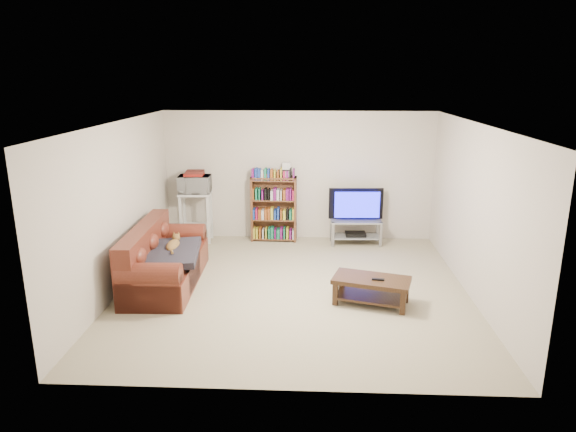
# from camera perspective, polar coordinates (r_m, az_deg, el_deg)

# --- Properties ---
(floor) EXTENTS (5.00, 5.00, 0.00)m
(floor) POSITION_cam_1_polar(r_m,az_deg,el_deg) (7.58, 0.62, -8.13)
(floor) COLOR tan
(floor) RESTS_ON ground
(ceiling) EXTENTS (5.00, 5.00, 0.00)m
(ceiling) POSITION_cam_1_polar(r_m,az_deg,el_deg) (6.98, 0.68, 10.26)
(ceiling) COLOR white
(ceiling) RESTS_ON ground
(wall_back) EXTENTS (5.00, 0.00, 5.00)m
(wall_back) POSITION_cam_1_polar(r_m,az_deg,el_deg) (9.62, 1.18, 4.47)
(wall_back) COLOR silver
(wall_back) RESTS_ON ground
(wall_front) EXTENTS (5.00, 0.00, 5.00)m
(wall_front) POSITION_cam_1_polar(r_m,az_deg,el_deg) (4.81, -0.43, -6.91)
(wall_front) COLOR silver
(wall_front) RESTS_ON ground
(wall_left) EXTENTS (0.00, 5.00, 5.00)m
(wall_left) POSITION_cam_1_polar(r_m,az_deg,el_deg) (7.69, -18.32, 0.87)
(wall_left) COLOR silver
(wall_left) RESTS_ON ground
(wall_right) EXTENTS (0.00, 5.00, 5.00)m
(wall_right) POSITION_cam_1_polar(r_m,az_deg,el_deg) (7.53, 20.03, 0.41)
(wall_right) COLOR silver
(wall_right) RESTS_ON ground
(sofa) EXTENTS (0.96, 2.09, 0.88)m
(sofa) POSITION_cam_1_polar(r_m,az_deg,el_deg) (7.90, -13.91, -5.16)
(sofa) COLOR #602518
(sofa) RESTS_ON floor
(blanket) EXTENTS (0.91, 1.12, 0.18)m
(blanket) POSITION_cam_1_polar(r_m,az_deg,el_deg) (7.65, -12.96, -4.08)
(blanket) COLOR #27242E
(blanket) RESTS_ON sofa
(cat) EXTENTS (0.24, 0.57, 0.17)m
(cat) POSITION_cam_1_polar(r_m,az_deg,el_deg) (7.81, -12.67, -3.21)
(cat) COLOR brown
(cat) RESTS_ON sofa
(coffee_table) EXTENTS (1.13, 0.78, 0.37)m
(coffee_table) POSITION_cam_1_polar(r_m,az_deg,el_deg) (7.12, 9.25, -7.67)
(coffee_table) COLOR #342012
(coffee_table) RESTS_ON floor
(remote) EXTENTS (0.17, 0.07, 0.02)m
(remote) POSITION_cam_1_polar(r_m,az_deg,el_deg) (7.02, 9.98, -6.96)
(remote) COLOR black
(remote) RESTS_ON coffee_table
(tv_stand) EXTENTS (0.94, 0.46, 0.46)m
(tv_stand) POSITION_cam_1_polar(r_m,az_deg,el_deg) (9.51, 7.53, -1.28)
(tv_stand) COLOR #999EA3
(tv_stand) RESTS_ON floor
(television) EXTENTS (1.00, 0.17, 0.57)m
(television) POSITION_cam_1_polar(r_m,az_deg,el_deg) (9.40, 7.62, 1.25)
(television) COLOR black
(television) RESTS_ON tv_stand
(dvd_player) EXTENTS (0.38, 0.27, 0.06)m
(dvd_player) POSITION_cam_1_polar(r_m,az_deg,el_deg) (9.55, 7.50, -2.00)
(dvd_player) COLOR black
(dvd_player) RESTS_ON tv_stand
(bookshelf) EXTENTS (0.85, 0.28, 1.22)m
(bookshelf) POSITION_cam_1_polar(r_m,az_deg,el_deg) (9.56, -1.59, 0.90)
(bookshelf) COLOR brown
(bookshelf) RESTS_ON floor
(shelf_clutter) EXTENTS (0.62, 0.19, 0.28)m
(shelf_clutter) POSITION_cam_1_polar(r_m,az_deg,el_deg) (9.42, -1.01, 5.02)
(shelf_clutter) COLOR silver
(shelf_clutter) RESTS_ON bookshelf
(microwave_stand) EXTENTS (0.60, 0.45, 0.93)m
(microwave_stand) POSITION_cam_1_polar(r_m,az_deg,el_deg) (9.69, -10.20, 0.64)
(microwave_stand) COLOR silver
(microwave_stand) RESTS_ON floor
(microwave) EXTENTS (0.59, 0.41, 0.32)m
(microwave) POSITION_cam_1_polar(r_m,az_deg,el_deg) (9.58, -10.34, 3.51)
(microwave) COLOR silver
(microwave) RESTS_ON microwave_stand
(game_boxes) EXTENTS (0.35, 0.31, 0.05)m
(game_boxes) POSITION_cam_1_polar(r_m,az_deg,el_deg) (9.55, -10.39, 4.58)
(game_boxes) COLOR maroon
(game_boxes) RESTS_ON microwave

